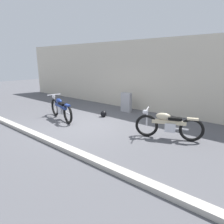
{
  "coord_description": "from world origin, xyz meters",
  "views": [
    {
      "loc": [
        5.6,
        -5.06,
        2.47
      ],
      "look_at": [
        0.93,
        0.59,
        0.55
      ],
      "focal_mm": 31.6,
      "sensor_mm": 36.0,
      "label": 1
    }
  ],
  "objects_px": {
    "stone_marker": "(126,102)",
    "motorcycle_cream": "(168,125)",
    "helmet": "(104,114)",
    "motorcycle_blue": "(61,108)"
  },
  "relations": [
    {
      "from": "stone_marker",
      "to": "motorcycle_cream",
      "type": "bearing_deg",
      "value": -32.86
    },
    {
      "from": "helmet",
      "to": "motorcycle_blue",
      "type": "bearing_deg",
      "value": -128.87
    },
    {
      "from": "stone_marker",
      "to": "helmet",
      "type": "relative_size",
      "value": 3.46
    },
    {
      "from": "helmet",
      "to": "motorcycle_blue",
      "type": "distance_m",
      "value": 1.89
    },
    {
      "from": "stone_marker",
      "to": "motorcycle_blue",
      "type": "distance_m",
      "value": 3.16
    },
    {
      "from": "motorcycle_blue",
      "to": "motorcycle_cream",
      "type": "bearing_deg",
      "value": -154.55
    },
    {
      "from": "stone_marker",
      "to": "motorcycle_blue",
      "type": "bearing_deg",
      "value": -117.1
    },
    {
      "from": "helmet",
      "to": "stone_marker",
      "type": "bearing_deg",
      "value": 78.7
    },
    {
      "from": "helmet",
      "to": "motorcycle_blue",
      "type": "xyz_separation_m",
      "value": [
        -1.17,
        -1.45,
        0.34
      ]
    },
    {
      "from": "helmet",
      "to": "motorcycle_cream",
      "type": "height_order",
      "value": "motorcycle_cream"
    }
  ]
}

